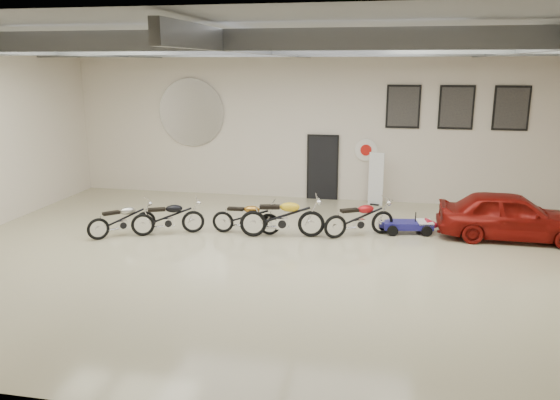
% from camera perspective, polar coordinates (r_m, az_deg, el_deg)
% --- Properties ---
extents(floor, '(16.00, 12.00, 0.01)m').
position_cam_1_polar(floor, '(12.81, -1.05, -6.06)').
color(floor, tan).
rests_on(floor, ground).
extents(ceiling, '(16.00, 12.00, 0.01)m').
position_cam_1_polar(ceiling, '(12.04, -1.16, 16.89)').
color(ceiling, gray).
rests_on(ceiling, back_wall).
extents(back_wall, '(16.00, 0.02, 5.00)m').
position_cam_1_polar(back_wall, '(18.04, 2.99, 7.97)').
color(back_wall, beige).
rests_on(back_wall, floor).
extents(ceiling_beams, '(15.80, 11.80, 0.32)m').
position_cam_1_polar(ceiling_beams, '(12.03, -1.15, 15.70)').
color(ceiling_beams, slate).
rests_on(ceiling_beams, ceiling).
extents(door, '(0.92, 0.08, 2.10)m').
position_cam_1_polar(door, '(18.13, 4.47, 3.34)').
color(door, black).
rests_on(door, back_wall).
extents(logo_plaque, '(2.30, 0.06, 1.16)m').
position_cam_1_polar(logo_plaque, '(18.95, -9.23, 9.01)').
color(logo_plaque, silver).
rests_on(logo_plaque, back_wall).
extents(poster_left, '(1.05, 0.08, 1.35)m').
position_cam_1_polar(poster_left, '(17.76, 12.75, 9.50)').
color(poster_left, black).
rests_on(poster_left, back_wall).
extents(poster_mid, '(1.05, 0.08, 1.35)m').
position_cam_1_polar(poster_mid, '(17.88, 17.94, 9.19)').
color(poster_mid, black).
rests_on(poster_mid, back_wall).
extents(poster_right, '(1.05, 0.08, 1.35)m').
position_cam_1_polar(poster_right, '(18.13, 23.02, 8.82)').
color(poster_right, black).
rests_on(poster_right, back_wall).
extents(oil_sign, '(0.72, 0.10, 0.72)m').
position_cam_1_polar(oil_sign, '(17.92, 8.98, 5.19)').
color(oil_sign, white).
rests_on(oil_sign, back_wall).
extents(banner_stand, '(0.51, 0.31, 1.76)m').
position_cam_1_polar(banner_stand, '(17.61, 10.01, 2.28)').
color(banner_stand, white).
rests_on(banner_stand, floor).
extents(motorcycle_silver, '(1.67, 1.62, 0.92)m').
position_cam_1_polar(motorcycle_silver, '(14.85, -16.19, -1.92)').
color(motorcycle_silver, silver).
rests_on(motorcycle_silver, floor).
extents(motorcycle_black, '(1.94, 1.29, 0.97)m').
position_cam_1_polar(motorcycle_black, '(14.69, -11.64, -1.72)').
color(motorcycle_black, silver).
rests_on(motorcycle_black, floor).
extents(motorcycle_gold, '(1.81, 0.60, 0.94)m').
position_cam_1_polar(motorcycle_gold, '(14.48, -3.59, -1.75)').
color(motorcycle_gold, silver).
rests_on(motorcycle_gold, floor).
extents(motorcycle_yellow, '(2.25, 1.05, 1.13)m').
position_cam_1_polar(motorcycle_yellow, '(14.16, 0.23, -1.69)').
color(motorcycle_yellow, silver).
rests_on(motorcycle_yellow, floor).
extents(motorcycle_red, '(1.98, 1.45, 1.00)m').
position_cam_1_polar(motorcycle_red, '(14.39, 8.29, -1.83)').
color(motorcycle_red, silver).
rests_on(motorcycle_red, floor).
extents(go_kart, '(1.68, 0.95, 0.58)m').
position_cam_1_polar(go_kart, '(15.01, 13.72, -2.28)').
color(go_kart, navy).
rests_on(go_kart, floor).
extents(vintage_car, '(1.52, 3.66, 1.24)m').
position_cam_1_polar(vintage_car, '(15.19, 22.97, -1.51)').
color(vintage_car, maroon).
rests_on(vintage_car, floor).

